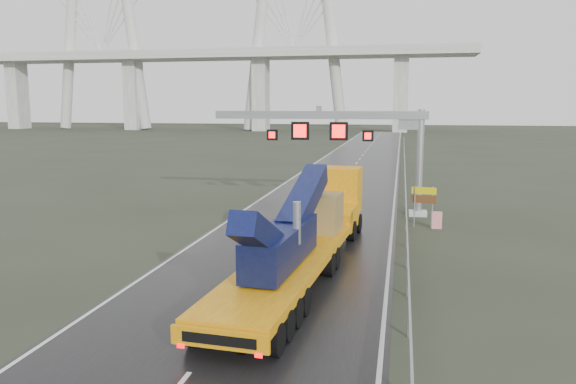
% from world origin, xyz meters
% --- Properties ---
extents(ground, '(400.00, 400.00, 0.00)m').
position_xyz_m(ground, '(0.00, 0.00, 0.00)').
color(ground, '#272E20').
rests_on(ground, ground).
extents(road, '(11.00, 200.00, 0.02)m').
position_xyz_m(road, '(0.00, 40.00, 0.01)').
color(road, black).
rests_on(road, ground).
extents(guardrail, '(0.20, 140.00, 1.40)m').
position_xyz_m(guardrail, '(6.10, 30.00, 0.70)').
color(guardrail, gray).
rests_on(guardrail, ground).
extents(sign_gantry, '(14.90, 1.20, 7.42)m').
position_xyz_m(sign_gantry, '(2.10, 17.99, 5.61)').
color(sign_gantry, '#A5A5A0').
rests_on(sign_gantry, ground).
extents(heavy_haul_truck, '(4.21, 19.87, 4.63)m').
position_xyz_m(heavy_haul_truck, '(1.56, 5.19, 1.79)').
color(heavy_haul_truck, '#E7A60C').
rests_on(heavy_haul_truck, ground).
extents(exit_sign_pair, '(1.49, 0.28, 2.56)m').
position_xyz_m(exit_sign_pair, '(7.10, 14.13, 1.79)').
color(exit_sign_pair, gray).
rests_on(exit_sign_pair, ground).
extents(striped_barrier, '(0.64, 0.40, 1.03)m').
position_xyz_m(striped_barrier, '(7.91, 14.00, 0.51)').
color(striped_barrier, red).
rests_on(striped_barrier, ground).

